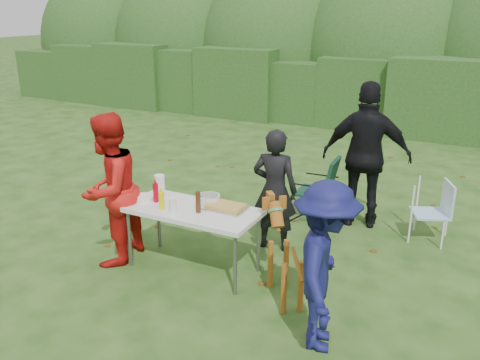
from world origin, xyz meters
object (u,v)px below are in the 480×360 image
at_px(person_red_jacket, 109,190).
at_px(person_black_puffy, 366,156).
at_px(mustard_bottle, 162,201).
at_px(person_cook, 275,190).
at_px(ketchup_bottle, 156,193).
at_px(beer_bottle, 198,202).
at_px(child, 324,267).
at_px(camping_chair, 316,188).
at_px(paper_towel_roll, 160,186).
at_px(dog, 286,258).
at_px(folding_table, 192,213).
at_px(lawn_chair, 430,211).

relative_size(person_red_jacket, person_black_puffy, 0.90).
bearing_deg(mustard_bottle, person_cook, 50.73).
relative_size(ketchup_bottle, beer_bottle, 0.92).
bearing_deg(child, beer_bottle, 55.07).
height_order(person_black_puffy, beer_bottle, person_black_puffy).
relative_size(camping_chair, beer_bottle, 3.80).
bearing_deg(paper_towel_roll, ketchup_bottle, -69.56).
bearing_deg(camping_chair, dog, 97.78).
bearing_deg(folding_table, person_black_puffy, 56.60).
xyz_separation_m(person_red_jacket, dog, (2.12, 0.13, -0.41)).
bearing_deg(child, paper_towel_roll, 55.67).
height_order(lawn_chair, beer_bottle, beer_bottle).
bearing_deg(beer_bottle, lawn_chair, 44.06).
xyz_separation_m(person_red_jacket, ketchup_bottle, (0.48, 0.23, -0.03)).
relative_size(person_cook, ketchup_bottle, 6.87).
distance_m(dog, lawn_chair, 2.41).
height_order(child, ketchup_bottle, child).
distance_m(camping_chair, beer_bottle, 2.20).
xyz_separation_m(camping_chair, paper_towel_roll, (-1.29, -1.85, 0.41)).
distance_m(lawn_chair, paper_towel_roll, 3.41).
height_order(folding_table, lawn_chair, lawn_chair).
distance_m(child, beer_bottle, 1.72).
distance_m(child, mustard_bottle, 2.07).
distance_m(dog, mustard_bottle, 1.50).
bearing_deg(lawn_chair, person_cook, 10.38).
xyz_separation_m(child, camping_chair, (-0.98, 2.65, -0.31)).
bearing_deg(person_red_jacket, person_cook, 119.91).
height_order(child, beer_bottle, child).
distance_m(child, paper_towel_roll, 2.41).
distance_m(person_black_puffy, camping_chair, 0.83).
height_order(person_cook, ketchup_bottle, person_cook).
relative_size(person_black_puffy, lawn_chair, 2.49).
distance_m(person_red_jacket, mustard_bottle, 0.67).
distance_m(mustard_bottle, beer_bottle, 0.42).
height_order(person_cook, person_black_puffy, person_black_puffy).
height_order(camping_chair, lawn_chair, camping_chair).
height_order(person_red_jacket, lawn_chair, person_red_jacket).
bearing_deg(paper_towel_roll, folding_table, -15.68).
bearing_deg(person_black_puffy, folding_table, 46.17).
relative_size(person_black_puffy, child, 1.29).
bearing_deg(ketchup_bottle, dog, -3.56).
relative_size(child, mustard_bottle, 7.63).
distance_m(person_red_jacket, camping_chair, 2.85).
bearing_deg(dog, person_red_jacket, 54.33).
xyz_separation_m(lawn_chair, beer_bottle, (-2.15, -2.08, 0.47)).
relative_size(mustard_bottle, ketchup_bottle, 0.91).
distance_m(person_cook, lawn_chair, 2.04).
distance_m(ketchup_bottle, beer_bottle, 0.59).
relative_size(child, lawn_chair, 1.94).
bearing_deg(folding_table, dog, -5.76).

